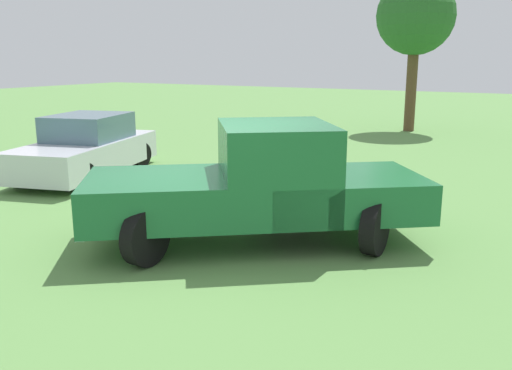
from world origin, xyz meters
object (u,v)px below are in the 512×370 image
object	(u,v)px
pickup_truck	(265,181)
sedan_near	(86,148)
tree_back_right	(416,17)
traffic_cone	(330,172)

from	to	relation	value
pickup_truck	sedan_near	bearing A→B (deg)	-56.70
sedan_near	tree_back_right	xyz separation A→B (m)	(12.03, -4.70, 3.57)
pickup_truck	sedan_near	world-z (taller)	pickup_truck
pickup_truck	sedan_near	distance (m)	6.42
pickup_truck	traffic_cone	bearing A→B (deg)	-118.90
pickup_truck	sedan_near	xyz separation A→B (m)	(2.17, 6.04, -0.29)
tree_back_right	traffic_cone	size ratio (longest dim) A/B	10.42
sedan_near	traffic_cone	distance (m)	5.82
pickup_truck	sedan_near	size ratio (longest dim) A/B	1.14
traffic_cone	sedan_near	bearing A→B (deg)	110.13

